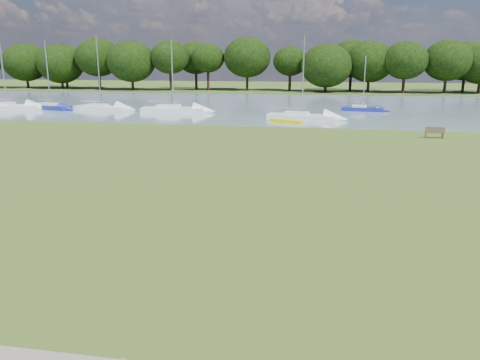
% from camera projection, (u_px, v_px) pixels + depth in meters
% --- Properties ---
extents(ground, '(220.00, 220.00, 0.00)m').
position_uv_depth(ground, '(205.00, 193.00, 21.51)').
color(ground, brown).
extents(river, '(220.00, 40.00, 0.10)m').
position_uv_depth(river, '(283.00, 106.00, 61.54)').
color(river, slate).
rests_on(river, ground).
extents(far_bank, '(220.00, 20.00, 0.40)m').
position_uv_depth(far_bank, '(297.00, 91.00, 90.14)').
color(far_bank, '#4C6626').
rests_on(far_bank, ground).
extents(riverbank_bench, '(1.47, 0.51, 0.89)m').
position_uv_depth(riverbank_bench, '(435.00, 132.00, 36.31)').
color(riverbank_bench, brown).
rests_on(riverbank_bench, ground).
extents(kayak, '(3.20, 1.83, 0.32)m').
position_uv_depth(kayak, '(286.00, 121.00, 44.77)').
color(kayak, yellow).
rests_on(kayak, river).
extents(tree_line, '(131.29, 8.20, 9.93)m').
position_uv_depth(tree_line, '(272.00, 59.00, 85.61)').
color(tree_line, black).
rests_on(tree_line, far_bank).
extents(sailboat_0, '(4.88, 1.92, 6.28)m').
position_uv_depth(sailboat_0, '(362.00, 108.00, 54.80)').
color(sailboat_0, navy).
rests_on(sailboat_0, river).
extents(sailboat_1, '(7.14, 2.88, 8.18)m').
position_uv_depth(sailboat_1, '(301.00, 115.00, 47.36)').
color(sailboat_1, white).
rests_on(sailboat_1, river).
extents(sailboat_3, '(7.40, 2.50, 8.09)m').
position_uv_depth(sailboat_3, '(173.00, 108.00, 53.46)').
color(sailboat_3, white).
rests_on(sailboat_3, river).
extents(sailboat_5, '(6.95, 2.57, 8.66)m').
position_uv_depth(sailboat_5, '(101.00, 106.00, 55.99)').
color(sailboat_5, white).
rests_on(sailboat_5, river).
extents(sailboat_6, '(6.05, 3.45, 8.02)m').
position_uv_depth(sailboat_6, '(51.00, 106.00, 56.75)').
color(sailboat_6, navy).
rests_on(sailboat_6, river).
extents(sailboat_7, '(7.70, 3.64, 8.58)m').
position_uv_depth(sailboat_7, '(7.00, 105.00, 56.47)').
color(sailboat_7, white).
rests_on(sailboat_7, river).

